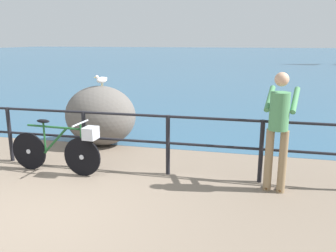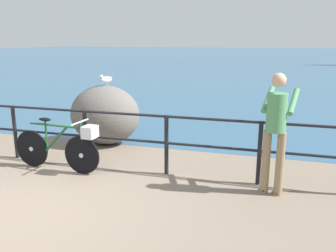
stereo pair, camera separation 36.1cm
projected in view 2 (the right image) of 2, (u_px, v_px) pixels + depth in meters
The scene contains 7 objects.
ground_plane at pixel (224, 74), 23.41m from camera, with size 120.00×120.00×0.10m, color #756656.
sea_surface at pixel (252, 55), 49.55m from camera, with size 120.00×90.00×0.01m, color #2D5675.
promenade_railing at pixel (85, 131), 6.25m from camera, with size 9.08×0.07×1.02m.
bicycle at pixel (63, 145), 6.02m from camera, with size 1.70×0.48×0.92m.
person_at_railing at pixel (276, 128), 5.02m from camera, with size 0.53×0.67×1.78m.
breakwater_boulder_main at pixel (105, 115), 7.60m from camera, with size 1.53×1.22×1.27m.
seagull at pixel (106, 79), 7.41m from camera, with size 0.23×0.33×0.23m.
Camera 2 is at (3.13, -3.64, 2.23)m, focal length 37.77 mm.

